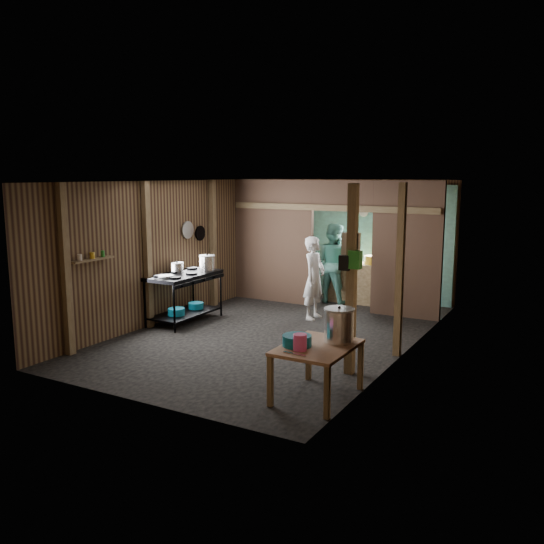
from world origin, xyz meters
The scene contains 41 objects.
floor centered at (0.00, 0.00, 0.00)m, with size 4.50×7.00×0.00m, color black.
ceiling centered at (0.00, 0.00, 2.60)m, with size 4.50×7.00×0.00m, color #403D39.
wall_back centered at (0.00, 3.50, 1.30)m, with size 4.50×0.00×2.60m, color brown.
wall_front centered at (0.00, -3.50, 1.30)m, with size 4.50×0.00×2.60m, color brown.
wall_left centered at (-2.25, 0.00, 1.30)m, with size 0.00×7.00×2.60m, color brown.
wall_right centered at (2.25, 0.00, 1.30)m, with size 0.00×7.00×2.60m, color brown.
partition_left centered at (-1.32, 2.20, 1.30)m, with size 1.85×0.10×2.60m, color brown.
partition_right centered at (1.57, 2.20, 1.30)m, with size 1.35×0.10×2.60m, color brown.
partition_header centered at (0.25, 2.20, 2.30)m, with size 1.30×0.10×0.60m, color brown.
turquoise_panel centered at (0.00, 3.44, 1.25)m, with size 4.40×0.06×2.50m, color #72C7B9.
back_counter centered at (0.30, 2.95, 0.42)m, with size 1.20×0.50×0.85m, color #9D845C.
wall_clock centered at (0.25, 3.40, 1.90)m, with size 0.20×0.20×0.03m, color beige.
post_left_a centered at (-2.18, -2.60, 1.30)m, with size 0.10×0.12×2.60m, color #9D845C.
post_left_b centered at (-2.18, -0.80, 1.30)m, with size 0.10×0.12×2.60m, color #9D845C.
post_left_c centered at (-2.18, 1.20, 1.30)m, with size 0.10×0.12×2.60m, color #9D845C.
post_right centered at (2.18, -0.20, 1.30)m, with size 0.10×0.12×2.60m, color #9D845C.
post_free centered at (1.85, -1.30, 1.30)m, with size 0.12×0.12×2.60m, color #9D845C.
cross_beam centered at (0.00, 2.15, 2.05)m, with size 4.40×0.12×0.12m, color #9D845C.
pan_lid_big centered at (-2.21, 0.40, 1.65)m, with size 0.34×0.34×0.03m, color gray.
pan_lid_small centered at (-2.21, 0.80, 1.55)m, with size 0.30×0.30×0.03m, color black.
wall_shelf centered at (-2.15, -2.10, 1.40)m, with size 0.14×0.80×0.03m, color #9D845C.
jar_white centered at (-2.15, -2.35, 1.47)m, with size 0.07×0.07×0.10m, color beige.
jar_yellow centered at (-2.15, -2.10, 1.47)m, with size 0.08×0.08×0.10m, color gold.
jar_green centered at (-2.15, -1.88, 1.47)m, with size 0.06×0.06×0.10m, color #278D2A.
bag_white centered at (1.80, -1.22, 1.78)m, with size 0.22×0.15×0.32m, color beige.
bag_green centered at (1.92, -1.36, 1.60)m, with size 0.16×0.12×0.24m, color #278D2A.
bag_black centered at (1.78, -1.38, 1.55)m, with size 0.14×0.10×0.20m, color black.
gas_range centered at (-1.88, -0.18, 0.45)m, with size 0.79×1.54×0.91m, color black, non-canonical shape.
prep_table centered at (1.83, -2.32, 0.33)m, with size 0.81×1.12×0.66m, color #AE7C58, non-canonical shape.
stove_pot_large centered at (-1.71, 0.33, 1.04)m, with size 0.30×0.30×0.31m, color silver, non-canonical shape.
stove_pot_med centered at (-2.05, -0.15, 0.99)m, with size 0.24×0.24×0.21m, color silver, non-canonical shape.
frying_pan centered at (-1.88, -0.68, 0.93)m, with size 0.27×0.49×0.06m, color gray, non-canonical shape.
blue_tub_front centered at (-1.88, -0.42, 0.24)m, with size 0.31×0.31×0.13m, color #0D6A85.
blue_tub_back centered at (-1.88, 0.17, 0.23)m, with size 0.29×0.29×0.12m, color #0D6A85.
stock_pot centered at (1.99, -2.04, 0.87)m, with size 0.38×0.38×0.45m, color silver, non-canonical shape.
wash_basin centered at (1.62, -2.45, 0.73)m, with size 0.36×0.36×0.13m, color #0D6A85.
pink_bucket centered at (1.73, -2.59, 0.76)m, with size 0.16×0.16×0.20m, color #FD52A7.
knife centered at (1.74, -2.75, 0.67)m, with size 0.30×0.04×0.01m, color silver.
yellow_tub centered at (0.63, 2.95, 0.94)m, with size 0.32×0.32×0.18m, color gold.
cook centered at (0.11, 1.22, 0.78)m, with size 0.57×0.38×1.57m, color white.
worker_back centered at (-0.15, 2.69, 0.85)m, with size 0.82×0.64×1.70m, color #559E90.
Camera 1 is at (4.66, -8.45, 2.72)m, focal length 37.98 mm.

